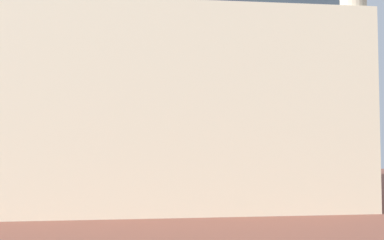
# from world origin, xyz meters

# --- Properties ---
(landmark_building) EXTENTS (29.47, 12.43, 36.06)m
(landmark_building) POSITION_xyz_m (0.40, 34.09, 9.67)
(landmark_building) COLOR beige
(landmark_building) RESTS_ON ground_plane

